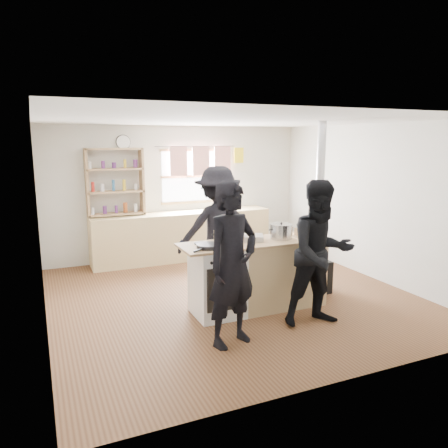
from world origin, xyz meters
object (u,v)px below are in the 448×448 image
at_px(thermos, 220,202).
at_px(person_near_right, 321,254).
at_px(skillet_greens, 209,246).
at_px(flue_heater, 317,249).
at_px(stockpot_stove, 222,235).
at_px(person_far, 218,229).
at_px(person_near_left, 232,265).
at_px(cooking_island, 258,275).
at_px(stockpot_counter, 281,231).
at_px(roast_tray, 251,237).
at_px(bread_board, 303,233).

bearing_deg(thermos, person_near_right, -92.69).
distance_m(skillet_greens, flue_heater, 1.89).
relative_size(stockpot_stove, person_far, 0.12).
bearing_deg(thermos, skillet_greens, -115.26).
relative_size(person_near_left, person_near_right, 1.02).
relative_size(cooking_island, skillet_greens, 4.54).
bearing_deg(flue_heater, person_near_right, -123.80).
height_order(thermos, person_far, person_far).
bearing_deg(person_near_right, stockpot_counter, 103.67).
bearing_deg(roast_tray, stockpot_counter, -8.36).
bearing_deg(skillet_greens, person_near_left, -90.95).
distance_m(person_near_left, person_far, 1.82).
relative_size(bread_board, person_far, 0.16).
height_order(skillet_greens, flue_heater, flue_heater).
distance_m(thermos, cooking_island, 2.90).
xyz_separation_m(roast_tray, person_near_right, (0.53, -0.81, -0.08)).
bearing_deg(flue_heater, roast_tray, -172.51).
bearing_deg(cooking_island, person_far, 102.15).
relative_size(stockpot_counter, flue_heater, 0.12).
height_order(skillet_greens, bread_board, bread_board).
bearing_deg(thermos, stockpot_stove, -112.40).
xyz_separation_m(bread_board, person_near_right, (-0.24, -0.75, -0.09)).
bearing_deg(thermos, person_far, -113.69).
xyz_separation_m(stockpot_stove, stockpot_counter, (0.79, -0.18, 0.02)).
bearing_deg(skillet_greens, cooking_island, 7.56).
bearing_deg(person_far, person_near_left, 80.16).
distance_m(stockpot_counter, person_near_right, 0.77).
bearing_deg(flue_heater, stockpot_stove, -178.70).
relative_size(stockpot_stove, flue_heater, 0.09).
distance_m(thermos, stockpot_counter, 2.78).
relative_size(skillet_greens, person_far, 0.23).
bearing_deg(bread_board, stockpot_stove, 170.66).
xyz_separation_m(flue_heater, person_near_right, (-0.65, -0.97, 0.24)).
bearing_deg(cooking_island, person_near_left, -132.95).
height_order(cooking_island, person_near_right, person_near_right).
height_order(cooking_island, person_far, person_far).
distance_m(skillet_greens, person_far, 1.16).
xyz_separation_m(person_near_right, person_far, (-0.64, 1.67, 0.04)).
xyz_separation_m(cooking_island, person_near_left, (-0.75, -0.81, 0.44)).
bearing_deg(person_near_left, bread_board, 11.37).
relative_size(bread_board, person_near_right, 0.17).
height_order(stockpot_stove, flue_heater, flue_heater).
relative_size(cooking_island, bread_board, 6.49).
bearing_deg(thermos, roast_tray, -104.40).
bearing_deg(skillet_greens, person_near_right, -28.84).
height_order(skillet_greens, person_near_left, person_near_left).
xyz_separation_m(cooking_island, bread_board, (0.69, -0.01, 0.51)).
relative_size(stockpot_stove, person_near_right, 0.12).
distance_m(skillet_greens, stockpot_counter, 1.09).
xyz_separation_m(thermos, cooking_island, (-0.61, -2.77, -0.59)).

